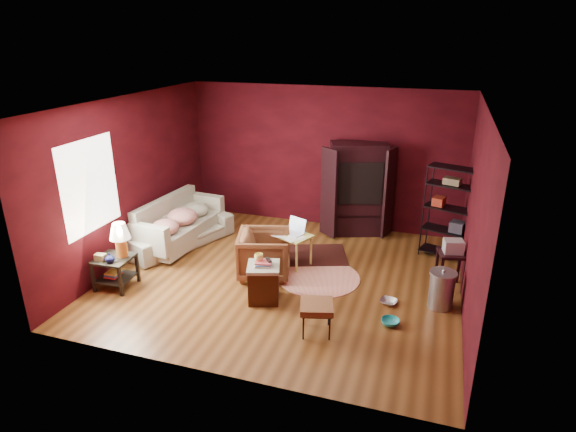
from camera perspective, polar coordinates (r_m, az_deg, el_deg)
name	(u,v)px	position (r m, az deg, el deg)	size (l,w,h in m)	color
room	(281,196)	(7.37, -0.81, 2.39)	(5.54, 5.04, 2.84)	brown
sofa	(178,225)	(9.13, -12.92, -1.07)	(2.08, 0.61, 0.81)	#A6A68F
armchair	(264,252)	(7.82, -2.82, -4.29)	(0.81, 0.76, 0.83)	black
pet_bowl_steel	(389,296)	(7.31, 11.90, -9.31)	(0.24, 0.06, 0.24)	silver
pet_bowl_turquoise	(391,317)	(6.84, 12.08, -11.58)	(0.25, 0.08, 0.25)	#26AFB3
vase	(110,258)	(7.73, -20.38, -4.68)	(0.15, 0.15, 0.15)	#0B0E38
mug	(259,256)	(7.03, -3.48, -4.79)	(0.13, 0.10, 0.13)	#FFF17C
side_table	(117,249)	(7.85, -19.58, -3.75)	(0.56, 0.56, 1.05)	black
sofa_cushions	(178,225)	(9.16, -12.93, -1.03)	(0.96, 2.00, 0.81)	#A6A68F
hamper	(264,282)	(7.17, -2.90, -7.82)	(0.59, 0.59, 0.66)	#492310
footstool	(317,307)	(6.42, 3.41, -10.77)	(0.52, 0.52, 0.44)	black
rug_round	(319,277)	(7.92, 3.67, -7.28)	(1.60, 1.60, 0.01)	white
rug_oriental	(309,255)	(8.64, 2.45, -4.62)	(1.55, 1.29, 0.01)	#441612
laptop_desk	(292,237)	(8.15, 0.45, -2.52)	(0.78, 0.69, 0.81)	#F4FF74
tv_armoire	(357,187)	(9.39, 8.21, 3.38)	(1.36, 1.01, 1.81)	black
wire_shelving	(449,209)	(8.72, 18.58, 0.80)	(0.87, 0.57, 1.65)	black
small_stand	(453,252)	(7.78, 18.92, -4.10)	(0.48, 0.48, 0.81)	black
trash_can	(442,289)	(7.34, 17.73, -8.28)	(0.46, 0.46, 0.61)	#ADAFB5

